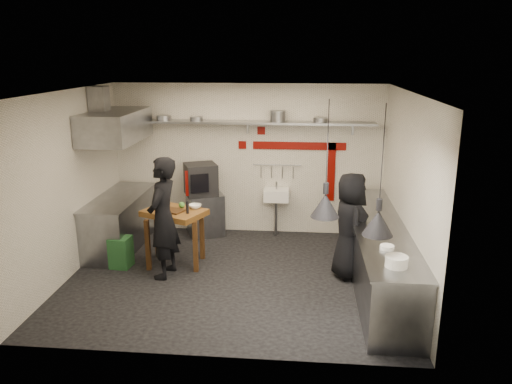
# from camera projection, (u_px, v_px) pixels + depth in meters

# --- Properties ---
(floor) EXTENTS (5.00, 5.00, 0.00)m
(floor) POSITION_uv_depth(u_px,v_px,m) (234.00, 277.00, 7.67)
(floor) COLOR black
(floor) RESTS_ON ground
(ceiling) EXTENTS (5.00, 5.00, 0.00)m
(ceiling) POSITION_uv_depth(u_px,v_px,m) (231.00, 92.00, 6.92)
(ceiling) COLOR beige
(ceiling) RESTS_ON floor
(wall_back) EXTENTS (5.00, 0.04, 2.80)m
(wall_back) POSITION_uv_depth(u_px,v_px,m) (248.00, 160.00, 9.31)
(wall_back) COLOR silver
(wall_back) RESTS_ON floor
(wall_front) EXTENTS (5.00, 0.04, 2.80)m
(wall_front) POSITION_uv_depth(u_px,v_px,m) (205.00, 241.00, 5.28)
(wall_front) COLOR silver
(wall_front) RESTS_ON floor
(wall_left) EXTENTS (0.04, 4.20, 2.80)m
(wall_left) POSITION_uv_depth(u_px,v_px,m) (68.00, 185.00, 7.52)
(wall_left) COLOR silver
(wall_left) RESTS_ON floor
(wall_right) EXTENTS (0.04, 4.20, 2.80)m
(wall_right) POSITION_uv_depth(u_px,v_px,m) (407.00, 193.00, 7.07)
(wall_right) COLOR silver
(wall_right) RESTS_ON floor
(red_band_horiz) EXTENTS (1.70, 0.02, 0.14)m
(red_band_horiz) POSITION_uv_depth(u_px,v_px,m) (299.00, 146.00, 9.13)
(red_band_horiz) COLOR #6A0803
(red_band_horiz) RESTS_ON wall_back
(red_band_vert) EXTENTS (0.14, 0.02, 1.10)m
(red_band_vert) POSITION_uv_depth(u_px,v_px,m) (331.00, 172.00, 9.21)
(red_band_vert) COLOR #6A0803
(red_band_vert) RESTS_ON wall_back
(red_tile_a) EXTENTS (0.14, 0.02, 0.14)m
(red_tile_a) POSITION_uv_depth(u_px,v_px,m) (261.00, 131.00, 9.12)
(red_tile_a) COLOR #6A0803
(red_tile_a) RESTS_ON wall_back
(red_tile_b) EXTENTS (0.14, 0.02, 0.14)m
(red_tile_b) POSITION_uv_depth(u_px,v_px,m) (242.00, 145.00, 9.22)
(red_tile_b) COLOR #6A0803
(red_tile_b) RESTS_ON wall_back
(back_shelf) EXTENTS (4.60, 0.34, 0.04)m
(back_shelf) POSITION_uv_depth(u_px,v_px,m) (247.00, 122.00, 8.94)
(back_shelf) COLOR slate
(back_shelf) RESTS_ON wall_back
(shelf_bracket_left) EXTENTS (0.04, 0.06, 0.24)m
(shelf_bracket_left) POSITION_uv_depth(u_px,v_px,m) (146.00, 125.00, 9.28)
(shelf_bracket_left) COLOR slate
(shelf_bracket_left) RESTS_ON wall_back
(shelf_bracket_mid) EXTENTS (0.04, 0.06, 0.24)m
(shelf_bracket_mid) POSITION_uv_depth(u_px,v_px,m) (248.00, 127.00, 9.11)
(shelf_bracket_mid) COLOR slate
(shelf_bracket_mid) RESTS_ON wall_back
(shelf_bracket_right) EXTENTS (0.04, 0.06, 0.24)m
(shelf_bracket_right) POSITION_uv_depth(u_px,v_px,m) (353.00, 128.00, 8.94)
(shelf_bracket_right) COLOR slate
(shelf_bracket_right) RESTS_ON wall_back
(pan_far_left) EXTENTS (0.32, 0.32, 0.09)m
(pan_far_left) POSITION_uv_depth(u_px,v_px,m) (164.00, 118.00, 9.06)
(pan_far_left) COLOR slate
(pan_far_left) RESTS_ON back_shelf
(pan_mid_left) EXTENTS (0.28, 0.28, 0.07)m
(pan_mid_left) POSITION_uv_depth(u_px,v_px,m) (197.00, 119.00, 9.01)
(pan_mid_left) COLOR slate
(pan_mid_left) RESTS_ON back_shelf
(stock_pot) EXTENTS (0.36, 0.36, 0.20)m
(stock_pot) POSITION_uv_depth(u_px,v_px,m) (278.00, 116.00, 8.86)
(stock_pot) COLOR slate
(stock_pot) RESTS_ON back_shelf
(pan_right) EXTENTS (0.32, 0.32, 0.08)m
(pan_right) POSITION_uv_depth(u_px,v_px,m) (320.00, 120.00, 8.81)
(pan_right) COLOR slate
(pan_right) RESTS_ON back_shelf
(oven_stand) EXTENTS (0.80, 0.77, 0.80)m
(oven_stand) POSITION_uv_depth(u_px,v_px,m) (205.00, 214.00, 9.38)
(oven_stand) COLOR slate
(oven_stand) RESTS_ON floor
(combi_oven) EXTENTS (0.71, 0.69, 0.58)m
(combi_oven) POSITION_uv_depth(u_px,v_px,m) (201.00, 179.00, 9.12)
(combi_oven) COLOR black
(combi_oven) RESTS_ON oven_stand
(oven_door) EXTENTS (0.48, 0.23, 0.46)m
(oven_door) POSITION_uv_depth(u_px,v_px,m) (200.00, 182.00, 8.91)
(oven_door) COLOR #6A0803
(oven_door) RESTS_ON combi_oven
(oven_glass) EXTENTS (0.30, 0.14, 0.34)m
(oven_glass) POSITION_uv_depth(u_px,v_px,m) (200.00, 183.00, 8.84)
(oven_glass) COLOR black
(oven_glass) RESTS_ON oven_door
(hand_sink) EXTENTS (0.46, 0.34, 0.22)m
(hand_sink) POSITION_uv_depth(u_px,v_px,m) (276.00, 195.00, 9.25)
(hand_sink) COLOR white
(hand_sink) RESTS_ON wall_back
(sink_tap) EXTENTS (0.03, 0.03, 0.14)m
(sink_tap) POSITION_uv_depth(u_px,v_px,m) (277.00, 186.00, 9.21)
(sink_tap) COLOR slate
(sink_tap) RESTS_ON hand_sink
(sink_drain) EXTENTS (0.06, 0.06, 0.66)m
(sink_drain) POSITION_uv_depth(u_px,v_px,m) (276.00, 218.00, 9.33)
(sink_drain) COLOR slate
(sink_drain) RESTS_ON floor
(utensil_rail) EXTENTS (0.90, 0.02, 0.02)m
(utensil_rail) POSITION_uv_depth(u_px,v_px,m) (277.00, 165.00, 9.24)
(utensil_rail) COLOR slate
(utensil_rail) RESTS_ON wall_back
(counter_right) EXTENTS (0.70, 3.80, 0.90)m
(counter_right) POSITION_uv_depth(u_px,v_px,m) (377.00, 255.00, 7.36)
(counter_right) COLOR slate
(counter_right) RESTS_ON floor
(counter_right_top) EXTENTS (0.76, 3.90, 0.03)m
(counter_right_top) POSITION_uv_depth(u_px,v_px,m) (380.00, 225.00, 7.23)
(counter_right_top) COLOR slate
(counter_right_top) RESTS_ON counter_right
(plate_stack) EXTENTS (0.28, 0.28, 0.13)m
(plate_stack) POSITION_uv_depth(u_px,v_px,m) (396.00, 261.00, 5.76)
(plate_stack) COLOR white
(plate_stack) RESTS_ON counter_right_top
(small_bowl_right) EXTENTS (0.24, 0.24, 0.05)m
(small_bowl_right) POSITION_uv_depth(u_px,v_px,m) (387.00, 247.00, 6.29)
(small_bowl_right) COLOR white
(small_bowl_right) RESTS_ON counter_right_top
(counter_left) EXTENTS (0.70, 1.90, 0.90)m
(counter_left) POSITION_uv_depth(u_px,v_px,m) (120.00, 223.00, 8.75)
(counter_left) COLOR slate
(counter_left) RESTS_ON floor
(counter_left_top) EXTENTS (0.76, 2.00, 0.03)m
(counter_left_top) POSITION_uv_depth(u_px,v_px,m) (118.00, 197.00, 8.62)
(counter_left_top) COLOR slate
(counter_left_top) RESTS_ON counter_left
(extractor_hood) EXTENTS (0.78, 1.60, 0.50)m
(extractor_hood) POSITION_uv_depth(u_px,v_px,m) (116.00, 126.00, 8.29)
(extractor_hood) COLOR slate
(extractor_hood) RESTS_ON ceiling
(hood_duct) EXTENTS (0.28, 0.28, 0.50)m
(hood_duct) POSITION_uv_depth(u_px,v_px,m) (99.00, 102.00, 8.20)
(hood_duct) COLOR slate
(hood_duct) RESTS_ON ceiling
(green_bin) EXTENTS (0.34, 0.34, 0.50)m
(green_bin) POSITION_uv_depth(u_px,v_px,m) (121.00, 252.00, 7.97)
(green_bin) COLOR #1F5327
(green_bin) RESTS_ON floor
(prep_table) EXTENTS (1.10, 0.96, 0.92)m
(prep_table) POSITION_uv_depth(u_px,v_px,m) (176.00, 237.00, 8.02)
(prep_table) COLOR brown
(prep_table) RESTS_ON floor
(cutting_board) EXTENTS (0.43, 0.37, 0.02)m
(cutting_board) POSITION_uv_depth(u_px,v_px,m) (172.00, 211.00, 7.84)
(cutting_board) COLOR #452912
(cutting_board) RESTS_ON prep_table
(pepper_mill) EXTENTS (0.05, 0.05, 0.20)m
(pepper_mill) POSITION_uv_depth(u_px,v_px,m) (187.00, 207.00, 7.71)
(pepper_mill) COLOR black
(pepper_mill) RESTS_ON prep_table
(lemon_a) EXTENTS (0.10, 0.10, 0.09)m
(lemon_a) POSITION_uv_depth(u_px,v_px,m) (159.00, 211.00, 7.72)
(lemon_a) COLOR yellow
(lemon_a) RESTS_ON prep_table
(lemon_b) EXTENTS (0.07, 0.07, 0.07)m
(lemon_b) POSITION_uv_depth(u_px,v_px,m) (161.00, 211.00, 7.74)
(lemon_b) COLOR yellow
(lemon_b) RESTS_ON prep_table
(veg_ball) EXTENTS (0.11, 0.11, 0.10)m
(veg_ball) POSITION_uv_depth(u_px,v_px,m) (182.00, 205.00, 8.00)
(veg_ball) COLOR #438B2F
(veg_ball) RESTS_ON prep_table
(steel_tray) EXTENTS (0.21, 0.18, 0.03)m
(steel_tray) POSITION_uv_depth(u_px,v_px,m) (157.00, 206.00, 8.06)
(steel_tray) COLOR slate
(steel_tray) RESTS_ON prep_table
(bowl) EXTENTS (0.23, 0.23, 0.06)m
(bowl) POSITION_uv_depth(u_px,v_px,m) (195.00, 206.00, 7.99)
(bowl) COLOR white
(bowl) RESTS_ON prep_table
(heat_lamp_near) EXTENTS (0.45, 0.45, 1.47)m
(heat_lamp_near) POSITION_uv_depth(u_px,v_px,m) (327.00, 160.00, 6.07)
(heat_lamp_near) COLOR black
(heat_lamp_near) RESTS_ON ceiling
(heat_lamp_far) EXTENTS (0.42, 0.42, 1.53)m
(heat_lamp_far) POSITION_uv_depth(u_px,v_px,m) (382.00, 171.00, 5.61)
(heat_lamp_far) COLOR black
(heat_lamp_far) RESTS_ON ceiling
(chef_left) EXTENTS (0.53, 0.73, 1.86)m
(chef_left) POSITION_uv_depth(u_px,v_px,m) (163.00, 218.00, 7.48)
(chef_left) COLOR black
(chef_left) RESTS_ON floor
(chef_right) EXTENTS (0.65, 0.88, 1.63)m
(chef_right) POSITION_uv_depth(u_px,v_px,m) (350.00, 226.00, 7.49)
(chef_right) COLOR black
(chef_right) RESTS_ON floor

